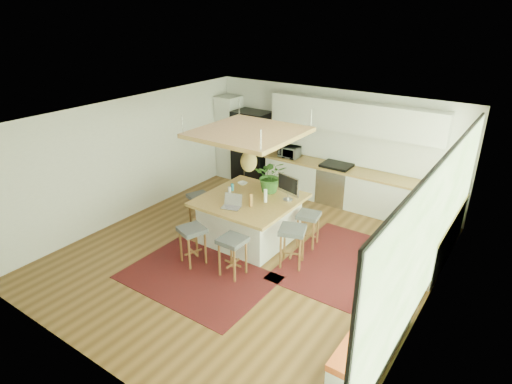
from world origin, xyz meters
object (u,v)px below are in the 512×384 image
Objects in this scene: fridge at (253,149)px; stool_near_left at (193,246)px; stool_left_side at (200,210)px; stool_right_back at (308,230)px; laptop at (231,202)px; stool_near_right at (233,258)px; island_plant at (271,179)px; island at (250,219)px; monitor at (288,188)px; stool_right_front at (292,248)px; microwave at (289,150)px.

stool_near_left is at bearing -68.49° from fridge.
fridge is at bearing 100.92° from stool_left_side.
stool_right_back is 1.88× the size of laptop.
stool_near_right is at bearing -32.31° from stool_left_side.
stool_near_left is 1.05× the size of island_plant.
fridge is 2.97m from island_plant.
island is 3.22× the size of monitor.
stool_near_left is 2.32m from stool_right_back.
stool_right_front reaches higher than stool_near_right.
fridge is 3.30m from island.
island reaches higher than stool_near_left.
stool_left_side is 1.50m from laptop.
microwave is at bearing 77.32° from stool_left_side.
laptop reaches higher than stool_near_left.
stool_near_left is at bearing -127.18° from laptop.
stool_near_right is (0.50, -1.23, -0.11)m from island.
monitor is at bearing 37.56° from laptop.
island_plant reaches higher than laptop.
island is 1.34m from stool_near_right.
fridge is 5.10× the size of laptop.
island is 2.56× the size of stool_left_side.
stool_right_front is at bearing 51.25° from stool_near_right.
stool_left_side is (-1.28, -0.11, -0.11)m from island.
monitor is at bearing 28.88° from island.
microwave is at bearing 85.52° from laptop.
stool_right_front is 1.10× the size of island_plant.
island_plant is at bearing 74.67° from stool_near_left.
island_plant reaches higher than stool_near_left.
fridge is at bearing 120.52° from stool_near_right.
island_plant is at bearing 64.20° from laptop.
fridge reaches higher than stool_right_back.
stool_right_back is (-0.10, 0.81, 0.00)m from stool_right_front.
stool_right_front is at bearing -43.75° from fridge.
monitor is at bearing 126.72° from stool_right_front.
stool_left_side is (-0.93, 1.24, 0.00)m from stool_near_left.
stool_right_front is 2.06× the size of laptop.
monitor is 0.81× the size of island_plant.
fridge is 3.43m from monitor.
stool_left_side is at bearing -151.04° from monitor.
stool_near_left is (-0.35, -1.35, -0.11)m from island.
stool_near_right is at bearing -128.75° from stool_right_front.
fridge is at bearing 152.05° from monitor.
stool_right_front is 1.61m from island_plant.
stool_right_back is (1.10, 0.46, -0.11)m from island.
stool_near_left is (1.47, -4.06, -0.57)m from fridge.
island_plant is (-0.34, 1.76, 0.85)m from stool_near_right.
stool_right_back is at bearing 26.52° from laptop.
microwave reaches higher than stool_near_right.
island is 1.26m from stool_right_front.
stool_near_right is 1.45× the size of microwave.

